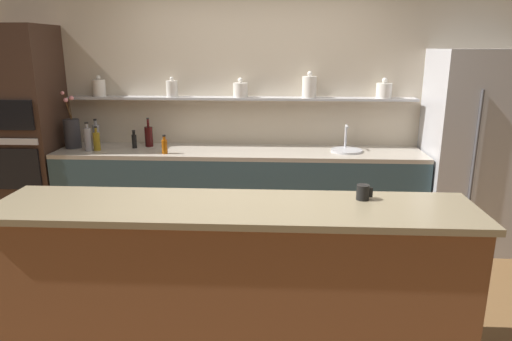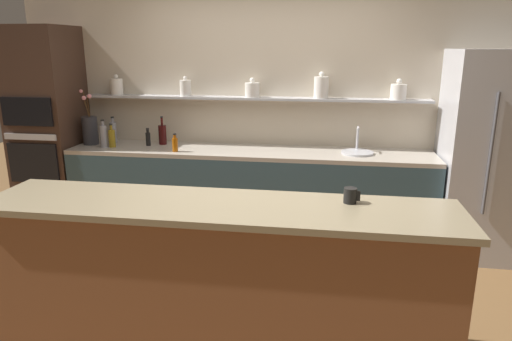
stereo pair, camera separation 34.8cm
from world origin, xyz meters
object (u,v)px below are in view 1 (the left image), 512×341
object	(u,v)px
bottle_spirit_1	(88,139)
bottle_sauce_4	(165,146)
refrigerator	(476,151)
coffee_mug	(363,192)
oven_tower	(27,134)
flower_vase	(72,132)
sink_fixture	(347,149)
bottle_spirit_3	(96,134)
bottle_sauce_2	(134,140)
bottle_wine_5	(149,136)
bottle_oil_0	(97,141)

from	to	relation	value
bottle_spirit_1	bottle_sauce_4	distance (m)	0.79
refrigerator	bottle_sauce_4	distance (m)	2.99
refrigerator	coffee_mug	bearing A→B (deg)	-128.63
oven_tower	bottle_spirit_1	world-z (taller)	oven_tower
flower_vase	sink_fixture	world-z (taller)	flower_vase
flower_vase	bottle_spirit_3	xyz separation A→B (m)	(0.19, 0.13, -0.04)
flower_vase	bottle_sauce_2	world-z (taller)	flower_vase
bottle_spirit_3	refrigerator	bearing A→B (deg)	-2.87
sink_fixture	bottle_sauce_4	size ratio (longest dim) A/B	1.69
refrigerator	bottle_sauce_4	size ratio (longest dim) A/B	10.43
bottle_sauce_4	bottle_wine_5	world-z (taller)	bottle_wine_5
flower_vase	bottle_oil_0	distance (m)	0.31
flower_vase	coffee_mug	xyz separation A→B (m)	(2.60, -1.78, -0.01)
bottle_spirit_1	bottle_wine_5	xyz separation A→B (m)	(0.54, 0.23, -0.01)
bottle_sauce_2	coffee_mug	size ratio (longest dim) A/B	1.88
bottle_spirit_1	bottle_spirit_3	xyz separation A→B (m)	(-0.01, 0.25, -0.00)
oven_tower	bottle_spirit_3	bearing A→B (deg)	13.22
bottle_oil_0	oven_tower	bearing A→B (deg)	173.89
coffee_mug	bottle_spirit_1	bearing A→B (deg)	145.31
refrigerator	bottle_oil_0	bearing A→B (deg)	-179.33
bottle_sauce_2	bottle_spirit_3	distance (m)	0.44
oven_tower	bottle_sauce_2	xyz separation A→B (m)	(1.08, 0.05, -0.06)
bottle_oil_0	coffee_mug	size ratio (longest dim) A/B	2.47
refrigerator	coffee_mug	size ratio (longest dim) A/B	19.46
refrigerator	bottle_oil_0	size ratio (longest dim) A/B	7.88
bottle_spirit_3	bottle_wine_5	distance (m)	0.55
bottle_spirit_1	coffee_mug	size ratio (longest dim) A/B	2.90
flower_vase	bottle_wine_5	size ratio (longest dim) A/B	1.95
flower_vase	bottle_wine_5	world-z (taller)	flower_vase
flower_vase	bottle_spirit_3	distance (m)	0.24
bottle_oil_0	coffee_mug	bearing A→B (deg)	-35.87
bottle_sauce_2	bottle_sauce_4	distance (m)	0.43
bottle_spirit_1	bottle_sauce_4	size ratio (longest dim) A/B	1.56
refrigerator	bottle_wine_5	bearing A→B (deg)	176.93
bottle_spirit_3	coffee_mug	size ratio (longest dim) A/B	2.83
refrigerator	bottle_sauce_2	distance (m)	3.35
bottle_spirit_3	bottle_wine_5	world-z (taller)	bottle_wine_5
oven_tower	bottle_oil_0	size ratio (longest dim) A/B	8.82
oven_tower	sink_fixture	bearing A→B (deg)	0.21
bottle_spirit_3	bottle_sauce_4	size ratio (longest dim) A/B	1.52
bottle_wine_5	flower_vase	bearing A→B (deg)	-171.42
sink_fixture	bottle_oil_0	world-z (taller)	sink_fixture
refrigerator	bottle_spirit_3	distance (m)	3.78
bottle_sauce_2	bottle_sauce_4	world-z (taller)	bottle_sauce_2
bottle_spirit_1	flower_vase	bearing A→B (deg)	150.10
bottle_oil_0	bottle_wine_5	world-z (taller)	bottle_wine_5
coffee_mug	oven_tower	bearing A→B (deg)	150.18
sink_fixture	bottle_sauce_2	size ratio (longest dim) A/B	1.67
flower_vase	bottle_wine_5	bearing A→B (deg)	8.58
bottle_sauce_4	flower_vase	bearing A→B (deg)	168.27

